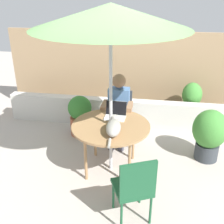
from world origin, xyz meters
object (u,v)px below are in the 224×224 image
(chair_occupied, at_px, (119,112))
(chair_empty, at_px, (135,186))
(cat, at_px, (114,127))
(potted_plant_near_fence, at_px, (209,133))
(person_seated, at_px, (118,107))
(potted_plant_corner, at_px, (191,102))
(potted_plant_by_chair, at_px, (80,115))
(patio_umbrella, at_px, (111,16))
(laptop, at_px, (116,113))
(patio_table, at_px, (111,128))

(chair_occupied, distance_m, chair_empty, 1.88)
(cat, bearing_deg, potted_plant_near_fence, 27.45)
(chair_occupied, distance_m, person_seated, 0.23)
(chair_empty, distance_m, potted_plant_corner, 2.80)
(cat, distance_m, potted_plant_near_fence, 1.57)
(chair_empty, bearing_deg, potted_plant_by_chair, 121.03)
(patio_umbrella, height_order, laptop, patio_umbrella)
(patio_table, bearing_deg, potted_plant_corner, 53.35)
(chair_occupied, height_order, potted_plant_corner, chair_occupied)
(patio_table, bearing_deg, cat, -71.05)
(potted_plant_by_chair, bearing_deg, cat, -55.63)
(patio_table, height_order, chair_empty, chair_empty)
(patio_umbrella, distance_m, potted_plant_corner, 2.75)
(person_seated, bearing_deg, chair_empty, -76.03)
(patio_table, relative_size, chair_empty, 1.25)
(patio_umbrella, height_order, chair_occupied, patio_umbrella)
(patio_umbrella, xyz_separation_m, person_seated, (0.00, 0.74, -1.48))
(patio_table, distance_m, potted_plant_corner, 2.16)
(chair_occupied, bearing_deg, cat, -86.33)
(chair_occupied, xyz_separation_m, potted_plant_corner, (1.28, 0.83, -0.08))
(potted_plant_near_fence, bearing_deg, person_seated, 170.52)
(cat, bearing_deg, chair_occupied, 93.67)
(chair_empty, xyz_separation_m, potted_plant_by_chair, (-1.13, 1.88, -0.12))
(cat, bearing_deg, potted_plant_by_chair, 124.37)
(chair_empty, distance_m, person_seated, 1.74)
(patio_table, relative_size, potted_plant_by_chair, 1.48)
(chair_occupied, bearing_deg, potted_plant_by_chair, 176.56)
(patio_table, distance_m, cat, 0.26)
(patio_table, height_order, patio_umbrella, patio_umbrella)
(chair_occupied, relative_size, potted_plant_by_chair, 1.19)
(potted_plant_near_fence, distance_m, potted_plant_by_chair, 2.19)
(cat, xyz_separation_m, potted_plant_near_fence, (1.36, 0.71, -0.36))
(potted_plant_by_chair, bearing_deg, potted_plant_near_fence, -11.57)
(chair_occupied, distance_m, laptop, 0.69)
(chair_occupied, xyz_separation_m, cat, (0.07, -1.10, 0.31))
(patio_umbrella, height_order, potted_plant_corner, patio_umbrella)
(cat, bearing_deg, patio_table, 108.95)
(patio_umbrella, bearing_deg, chair_occupied, 90.00)
(patio_umbrella, distance_m, chair_occupied, 1.88)
(patio_table, xyz_separation_m, potted_plant_by_chair, (-0.71, 0.94, -0.29))
(laptop, bearing_deg, patio_umbrella, -95.53)
(chair_occupied, relative_size, laptop, 2.85)
(chair_empty, bearing_deg, laptop, 107.89)
(patio_table, height_order, laptop, laptop)
(patio_table, xyz_separation_m, chair_occupied, (0.00, 0.90, -0.17))
(patio_umbrella, xyz_separation_m, potted_plant_near_fence, (1.43, 0.50, -1.70))
(person_seated, bearing_deg, potted_plant_corner, 37.49)
(chair_empty, relative_size, potted_plant_by_chair, 1.19)
(potted_plant_corner, bearing_deg, patio_table, -126.65)
(patio_umbrella, relative_size, chair_occupied, 2.64)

